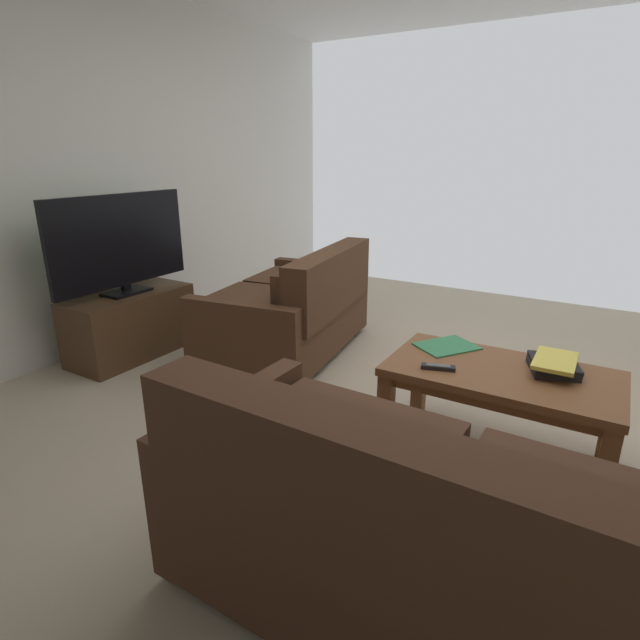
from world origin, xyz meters
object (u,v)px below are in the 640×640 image
object	(u,v)px
flat_tv	(120,243)
tv_remote	(438,367)
loveseat_near	(294,309)
coffee_table	(500,384)
book_stack	(554,365)
loose_magazine	(446,346)
sofa_main	(432,539)
tv_stand	(130,324)

from	to	relation	value
flat_tv	tv_remote	bearing A→B (deg)	176.85
loveseat_near	coffee_table	distance (m)	1.73
book_stack	tv_remote	xyz separation A→B (m)	(0.47, 0.25, -0.03)
flat_tv	loose_magazine	world-z (taller)	flat_tv
coffee_table	tv_remote	xyz separation A→B (m)	(0.26, 0.15, 0.08)
sofa_main	tv_stand	world-z (taller)	sofa_main
loveseat_near	flat_tv	size ratio (longest dim) A/B	1.36
coffee_table	loose_magazine	size ratio (longest dim) A/B	3.56
sofa_main	tv_remote	world-z (taller)	sofa_main
coffee_table	book_stack	bearing A→B (deg)	-154.25
coffee_table	sofa_main	bearing A→B (deg)	92.20
loveseat_near	flat_tv	bearing A→B (deg)	32.03
sofa_main	tv_stand	xyz separation A→B (m)	(2.68, -1.10, -0.12)
sofa_main	loveseat_near	xyz separation A→B (m)	(1.65, -1.74, -0.02)
flat_tv	book_stack	distance (m)	2.87
coffee_table	book_stack	size ratio (longest dim) A/B	3.43
tv_stand	book_stack	xyz separation A→B (m)	(-2.85, -0.12, 0.27)
tv_stand	flat_tv	size ratio (longest dim) A/B	0.82
flat_tv	book_stack	xyz separation A→B (m)	(-2.85, -0.12, -0.34)
sofa_main	loose_magazine	distance (m)	1.33
sofa_main	flat_tv	bearing A→B (deg)	-22.31
coffee_table	tv_stand	xyz separation A→B (m)	(2.64, 0.02, -0.16)
loveseat_near	coffee_table	world-z (taller)	loveseat_near
loveseat_near	flat_tv	xyz separation A→B (m)	(1.03, 0.64, 0.50)
sofa_main	flat_tv	size ratio (longest dim) A/B	1.60
tv_remote	loose_magazine	distance (m)	0.31
book_stack	loose_magazine	xyz separation A→B (m)	(0.53, -0.06, -0.03)
tv_stand	flat_tv	world-z (taller)	flat_tv
loose_magazine	coffee_table	bearing A→B (deg)	8.33
tv_remote	loose_magazine	bearing A→B (deg)	-79.92
flat_tv	tv_remote	world-z (taller)	flat_tv
tv_remote	sofa_main	bearing A→B (deg)	107.59
tv_stand	tv_remote	size ratio (longest dim) A/B	5.48
tv_stand	sofa_main	bearing A→B (deg)	157.72
coffee_table	tv_remote	bearing A→B (deg)	29.16
coffee_table	loose_magazine	xyz separation A→B (m)	(0.32, -0.16, 0.08)
sofa_main	loveseat_near	world-z (taller)	sofa_main
sofa_main	coffee_table	bearing A→B (deg)	-87.80
loveseat_near	tv_stand	distance (m)	1.22
sofa_main	loose_magazine	bearing A→B (deg)	-74.17
book_stack	loose_magazine	distance (m)	0.53
tv_stand	book_stack	size ratio (longest dim) A/B	2.95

